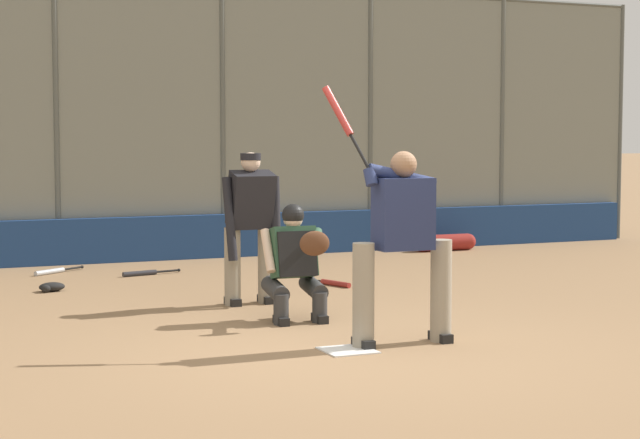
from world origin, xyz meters
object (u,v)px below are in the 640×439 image
spare_bat_third_base_side (332,283)px  fielding_glove_on_dirt (51,287)px  spare_bat_near_backstop (144,273)px  equipment_bag_dugout_side (445,243)px  batter_at_plate (402,239)px  spare_bat_first_base_side (53,271)px  catcher_behind_plate (296,261)px  umpire_home (251,223)px

spare_bat_third_base_side → fielding_glove_on_dirt: bearing=-123.0°
spare_bat_near_backstop → equipment_bag_dugout_side: size_ratio=0.75×
batter_at_plate → spare_bat_near_backstop: batter_at_plate is taller
fielding_glove_on_dirt → spare_bat_third_base_side: bearing=165.5°
spare_bat_first_base_side → equipment_bag_dugout_side: 6.24m
batter_at_plate → spare_bat_first_base_side: size_ratio=3.08×
spare_bat_third_base_side → spare_bat_first_base_side: 3.87m
spare_bat_third_base_side → spare_bat_first_base_side: bearing=-148.7°
catcher_behind_plate → fielding_glove_on_dirt: bearing=-53.4°
catcher_behind_plate → spare_bat_first_base_side: bearing=-66.8°
catcher_behind_plate → spare_bat_third_base_side: 2.59m
umpire_home → spare_bat_near_backstop: umpire_home is taller
spare_bat_third_base_side → fielding_glove_on_dirt: fielding_glove_on_dirt is taller
spare_bat_third_base_side → equipment_bag_dugout_side: size_ratio=0.75×
spare_bat_first_base_side → umpire_home: bearing=78.3°
fielding_glove_on_dirt → batter_at_plate: bearing=117.5°
spare_bat_third_base_side → spare_bat_first_base_side: same height
batter_at_plate → catcher_behind_plate: 1.57m
batter_at_plate → catcher_behind_plate: (0.41, -1.48, -0.33)m
catcher_behind_plate → umpire_home: size_ratio=0.70×
batter_at_plate → fielding_glove_on_dirt: batter_at_plate is taller
spare_bat_first_base_side → catcher_behind_plate: bearing=73.7°
spare_bat_third_base_side → equipment_bag_dugout_side: bearing=113.4°
catcher_behind_plate → fielding_glove_on_dirt: 3.59m
catcher_behind_plate → equipment_bag_dugout_side: catcher_behind_plate is taller
spare_bat_third_base_side → batter_at_plate: bearing=-32.8°
spare_bat_near_backstop → spare_bat_first_base_side: bearing=-43.9°
umpire_home → spare_bat_first_base_side: umpire_home is taller
batter_at_plate → spare_bat_near_backstop: (0.96, -5.47, -0.90)m
spare_bat_near_backstop → spare_bat_first_base_side: size_ratio=1.11×
umpire_home → equipment_bag_dugout_side: (-4.67, -3.94, -0.76)m
umpire_home → spare_bat_near_backstop: size_ratio=2.01×
batter_at_plate → umpire_home: batter_at_plate is taller
spare_bat_first_base_side → batter_at_plate: bearing=72.8°
umpire_home → spare_bat_first_base_side: bearing=-67.4°
spare_bat_near_backstop → fielding_glove_on_dirt: bearing=24.1°
spare_bat_third_base_side → fielding_glove_on_dirt: 3.36m
catcher_behind_plate → spare_bat_first_base_side: 4.95m
spare_bat_third_base_side → equipment_bag_dugout_side: (-3.26, -2.93, 0.10)m
catcher_behind_plate → fielding_glove_on_dirt: size_ratio=3.83×
spare_bat_near_backstop → equipment_bag_dugout_side: (-5.15, -1.09, 0.10)m
umpire_home → fielding_glove_on_dirt: (1.84, -1.85, -0.83)m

